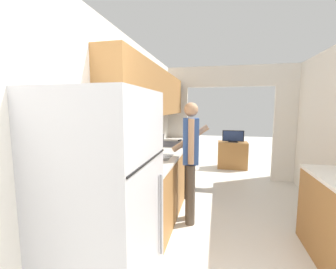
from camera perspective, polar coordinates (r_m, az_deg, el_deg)
The scene contains 9 objects.
wall_left at distance 3.03m, azimuth -8.59°, elevation 4.63°, with size 0.38×6.67×2.50m.
wall_far_with_doorway at distance 5.17m, azimuth 15.25°, elevation 5.06°, with size 3.15×0.06×2.50m.
counter_left at distance 3.52m, azimuth -2.03°, elevation -12.19°, with size 0.62×3.16×0.91m.
refrigerator at distance 1.81m, azimuth -15.68°, elevation -17.63°, with size 0.71×0.82×1.73m.
range_oven at distance 4.37m, azimuth 1.16°, elevation -8.26°, with size 0.66×0.77×1.05m.
person at distance 3.12m, azimuth 5.72°, elevation -6.19°, with size 0.54×0.41×1.67m.
tv_cabinet at distance 6.19m, azimuth 16.02°, elevation -5.02°, with size 0.75×0.42×0.70m.
television at distance 6.07m, azimuth 16.21°, elevation -0.47°, with size 0.54×0.16×0.31m.
knife at distance 4.78m, azimuth 3.14°, elevation -1.37°, with size 0.12×0.34×0.02m.
Camera 1 is at (-0.24, -0.86, 1.61)m, focal length 24.00 mm.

